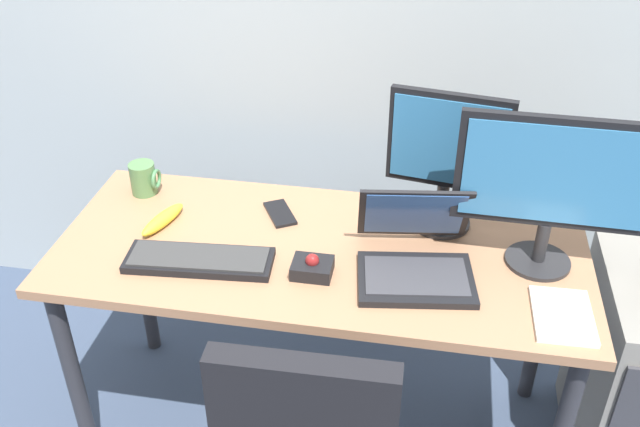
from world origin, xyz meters
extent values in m
plane|color=#39465E|center=(0.00, 0.00, 0.00)|extent=(8.00, 8.00, 0.00)
cube|color=#A27251|center=(0.00, 0.00, 0.73)|extent=(1.53, 0.66, 0.03)
cylinder|color=#2D2D33|center=(-0.71, -0.27, 0.36)|extent=(0.05, 0.05, 0.72)
cylinder|color=#2D2D33|center=(-0.71, 0.27, 0.36)|extent=(0.05, 0.05, 0.72)
cylinder|color=#2D2D33|center=(0.71, 0.27, 0.36)|extent=(0.05, 0.05, 0.72)
cylinder|color=#262628|center=(0.61, 0.04, 0.75)|extent=(0.18, 0.18, 0.01)
cylinder|color=#262628|center=(0.61, 0.04, 0.82)|extent=(0.04, 0.04, 0.12)
cube|color=black|center=(0.61, 0.04, 1.04)|extent=(0.51, 0.03, 0.32)
cube|color=teal|center=(0.61, 0.03, 1.04)|extent=(0.47, 0.02, 0.28)
cylinder|color=#262628|center=(0.33, 0.19, 0.75)|extent=(0.18, 0.18, 0.01)
cylinder|color=#262628|center=(0.33, 0.19, 0.82)|extent=(0.04, 0.04, 0.13)
cube|color=black|center=(0.33, 0.19, 1.03)|extent=(0.35, 0.08, 0.29)
cube|color=teal|center=(0.33, 0.18, 1.03)|extent=(0.32, 0.06, 0.25)
cube|color=black|center=(-0.32, -0.13, 0.76)|extent=(0.42, 0.17, 0.02)
cube|color=#353535|center=(-0.32, -0.13, 0.77)|extent=(0.39, 0.15, 0.01)
cube|color=black|center=(0.28, -0.11, 0.76)|extent=(0.34, 0.26, 0.02)
cube|color=#38383D|center=(0.28, -0.11, 0.77)|extent=(0.29, 0.20, 0.00)
cube|color=black|center=(0.26, 0.05, 0.87)|extent=(0.32, 0.15, 0.20)
cube|color=#335999|center=(0.26, 0.04, 0.87)|extent=(0.28, 0.12, 0.18)
cube|color=black|center=(0.00, -0.12, 0.77)|extent=(0.11, 0.09, 0.04)
sphere|color=maroon|center=(0.00, -0.12, 0.79)|extent=(0.04, 0.04, 0.04)
cylinder|color=#517C49|center=(-0.61, 0.21, 0.80)|extent=(0.08, 0.08, 0.10)
torus|color=#498050|center=(-0.57, 0.21, 0.80)|extent=(0.01, 0.07, 0.07)
cube|color=white|center=(0.66, -0.19, 0.75)|extent=(0.15, 0.21, 0.01)
cube|color=black|center=(-0.15, 0.15, 0.75)|extent=(0.13, 0.16, 0.01)
ellipsoid|color=yellow|center=(-0.49, 0.04, 0.77)|extent=(0.10, 0.19, 0.04)
camera|label=1|loc=(0.29, -1.63, 1.95)|focal=39.77mm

